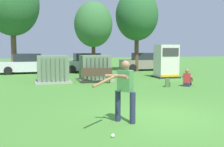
% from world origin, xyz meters
% --- Properties ---
extents(ground_plane, '(96.00, 96.00, 0.00)m').
position_xyz_m(ground_plane, '(0.00, 0.00, 0.00)').
color(ground_plane, '#478433').
extents(transformer_west, '(2.10, 1.70, 1.62)m').
position_xyz_m(transformer_west, '(-2.61, 9.00, 0.79)').
color(transformer_west, '#9E9B93').
rests_on(transformer_west, ground).
extents(transformer_mid_west, '(2.10, 1.70, 1.62)m').
position_xyz_m(transformer_mid_west, '(0.02, 9.16, 0.79)').
color(transformer_mid_west, '#9E9B93').
rests_on(transformer_mid_west, ground).
extents(generator_enclosure, '(1.60, 1.40, 2.30)m').
position_xyz_m(generator_enclosure, '(5.21, 9.49, 1.14)').
color(generator_enclosure, '#262626').
rests_on(generator_enclosure, ground).
extents(park_bench, '(1.84, 0.74, 0.92)m').
position_xyz_m(park_bench, '(-0.14, 7.92, 0.54)').
color(park_bench, '#4C3828').
rests_on(park_bench, ground).
extents(batter, '(1.39, 1.24, 1.74)m').
position_xyz_m(batter, '(-1.31, -0.44, 0.98)').
color(batter, '#282D4C').
rests_on(batter, ground).
extents(sports_ball, '(0.09, 0.09, 0.09)m').
position_xyz_m(sports_ball, '(-1.97, -1.54, 0.04)').
color(sports_ball, white).
rests_on(sports_ball, ground).
extents(seated_spectator, '(0.74, 0.74, 0.96)m').
position_xyz_m(seated_spectator, '(4.32, 5.36, 0.38)').
color(seated_spectator, '#282D4C').
rests_on(seated_spectator, ground).
extents(backpack, '(0.35, 0.37, 0.44)m').
position_xyz_m(backpack, '(3.17, 5.44, 0.21)').
color(backpack, '#4C723F').
rests_on(backpack, ground).
extents(tree_left, '(4.19, 4.19, 8.00)m').
position_xyz_m(tree_left, '(-5.19, 15.41, 5.49)').
color(tree_left, brown).
rests_on(tree_left, ground).
extents(tree_center_left, '(2.95, 2.95, 5.64)m').
position_xyz_m(tree_center_left, '(0.80, 13.07, 3.87)').
color(tree_center_left, '#4C3828').
rests_on(tree_center_left, ground).
extents(tree_center_right, '(3.75, 3.75, 7.17)m').
position_xyz_m(tree_center_right, '(5.13, 14.96, 4.92)').
color(tree_center_right, brown).
rests_on(tree_center_right, ground).
extents(parked_car_left_of_center, '(4.26, 2.04, 1.62)m').
position_xyz_m(parked_car_left_of_center, '(-4.31, 15.56, 0.75)').
color(parked_car_left_of_center, silver).
rests_on(parked_car_left_of_center, ground).
extents(parked_car_right_of_center, '(4.25, 2.03, 1.62)m').
position_xyz_m(parked_car_right_of_center, '(0.63, 15.56, 0.75)').
color(parked_car_right_of_center, '#B2B2B7').
rests_on(parked_car_right_of_center, ground).
extents(parked_car_rightmost, '(4.27, 2.06, 1.62)m').
position_xyz_m(parked_car_rightmost, '(6.12, 15.64, 0.75)').
color(parked_car_rightmost, gray).
rests_on(parked_car_rightmost, ground).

